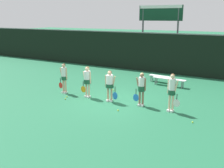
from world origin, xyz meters
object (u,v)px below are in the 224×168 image
tennis_ball_1 (65,99)px  tennis_ball_2 (67,97)px  bench_courtside (169,79)px  player_0 (64,76)px  tennis_ball_0 (113,90)px  player_4 (172,90)px  tennis_ball_3 (118,110)px  tennis_ball_4 (193,122)px  player_1 (87,79)px  scoreboard (160,20)px  bench_far (162,77)px  player_3 (141,87)px  player_2 (110,83)px

tennis_ball_1 → tennis_ball_2: 0.37m
bench_courtside → tennis_ball_1: 6.63m
player_0 → tennis_ball_0: size_ratio=26.30×
player_4 → tennis_ball_3: 2.62m
player_0 → tennis_ball_4: 7.45m
player_1 → player_4: 4.58m
tennis_ball_1 → tennis_ball_4: 6.55m
scoreboard → tennis_ball_0: (0.15, -7.87, -3.95)m
tennis_ball_0 → bench_far: bearing=61.0°
bench_far → player_4: player_4 is taller
tennis_ball_1 → tennis_ball_3: size_ratio=1.00×
player_0 → bench_courtside: bearing=41.8°
player_3 → tennis_ball_2: 4.18m
bench_courtside → tennis_ball_3: size_ratio=30.83×
tennis_ball_4 → tennis_ball_2: bearing=178.6°
tennis_ball_1 → tennis_ball_4: (6.55, 0.17, -0.00)m
bench_courtside → tennis_ball_3: bearing=-92.3°
bench_courtside → player_2: bearing=-106.3°
scoreboard → player_1: 10.16m
player_2 → tennis_ball_2: bearing=-175.4°
bench_far → player_0: 6.47m
tennis_ball_0 → player_3: bearing=-33.4°
player_4 → tennis_ball_1: size_ratio=25.43×
player_0 → player_4: size_ratio=0.97×
player_4 → tennis_ball_4: size_ratio=26.90×
player_1 → tennis_ball_2: (-0.95, -0.59, -0.97)m
player_4 → tennis_ball_1: 5.55m
tennis_ball_0 → player_0: bearing=-138.6°
player_3 → tennis_ball_0: 3.17m
tennis_ball_4 → player_2: bearing=170.5°
player_1 → player_2: size_ratio=1.04×
player_2 → tennis_ball_1: player_2 is taller
scoreboard → tennis_ball_3: scoreboard is taller
bench_courtside → player_4: size_ratio=1.21×
bench_far → player_2: player_2 is taller
bench_far → tennis_ball_4: bearing=-53.4°
player_0 → player_3: player_0 is taller
player_0 → tennis_ball_3: (4.04, -1.05, -0.96)m
player_3 → tennis_ball_4: player_3 is taller
scoreboard → tennis_ball_2: size_ratio=77.29×
player_4 → player_2: bearing=-172.1°
player_4 → tennis_ball_2: size_ratio=26.73×
tennis_ball_0 → tennis_ball_4: bearing=-26.2°
scoreboard → player_4: size_ratio=2.89×
player_2 → tennis_ball_4: player_2 is taller
player_1 → tennis_ball_1: player_1 is taller
tennis_ball_3 → tennis_ball_0: bearing=123.7°
tennis_ball_1 → tennis_ball_3: 3.24m
bench_courtside → player_1: (-3.03, -4.48, 0.58)m
player_4 → scoreboard: bearing=119.3°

